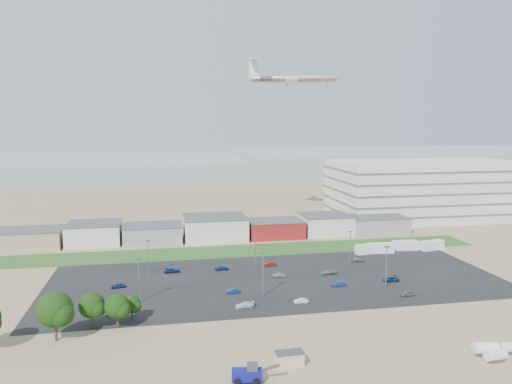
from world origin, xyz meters
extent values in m
plane|color=#836E53|center=(0.00, 0.00, 0.00)|extent=(700.00, 700.00, 0.00)
cube|color=black|center=(5.00, 20.00, 0.01)|extent=(120.00, 50.00, 0.01)
cube|color=#2A531F|center=(0.00, 52.00, 0.01)|extent=(160.00, 16.00, 0.02)
cube|color=silver|center=(90.00, 95.00, 12.50)|extent=(80.00, 40.00, 25.00)
imported|color=navy|center=(34.25, 12.87, 0.59)|extent=(4.31, 2.13, 1.18)
imported|color=navy|center=(19.23, 11.70, 0.64)|extent=(3.87, 1.38, 1.27)
imported|color=#595B5E|center=(33.08, 1.68, 0.61)|extent=(3.59, 1.51, 1.21)
imported|color=silver|center=(-6.94, 1.55, 0.63)|extent=(4.50, 2.25, 1.25)
imported|color=navy|center=(-8.19, 11.55, 0.57)|extent=(3.48, 1.29, 1.14)
imported|color=navy|center=(-36.24, 21.11, 0.63)|extent=(3.81, 1.85, 1.25)
imported|color=navy|center=(-8.40, 31.52, 0.58)|extent=(4.06, 1.79, 1.16)
imported|color=#595B5E|center=(6.11, 22.16, 0.57)|extent=(3.53, 1.48, 1.13)
imported|color=#A5A5AA|center=(33.24, 32.35, 0.63)|extent=(3.74, 1.54, 1.27)
imported|color=navy|center=(-22.44, 31.96, 0.62)|extent=(4.55, 2.24, 1.24)
imported|color=#595B5E|center=(-34.96, 2.31, 0.61)|extent=(4.41, 2.21, 1.23)
imported|color=maroon|center=(5.98, 32.95, 0.61)|extent=(3.81, 1.63, 1.22)
imported|color=#A5A5AA|center=(20.07, 21.94, 0.64)|extent=(4.41, 1.86, 1.27)
imported|color=silver|center=(6.45, 1.83, 0.56)|extent=(3.44, 1.37, 1.11)
camera|label=1|loc=(-25.03, -105.50, 41.45)|focal=35.00mm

